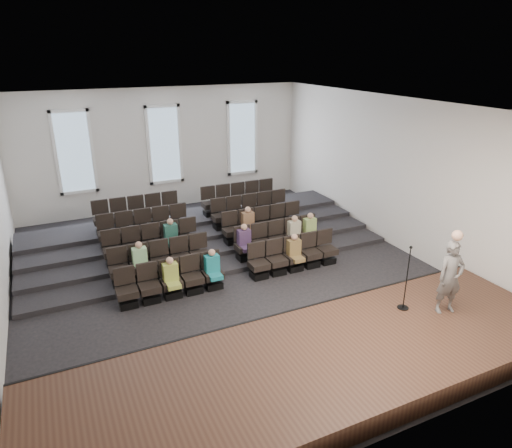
{
  "coord_description": "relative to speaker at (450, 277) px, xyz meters",
  "views": [
    {
      "loc": [
        -4.52,
        -11.58,
        6.42
      ],
      "look_at": [
        1.14,
        0.5,
        1.27
      ],
      "focal_mm": 32.0,
      "sensor_mm": 36.0,
      "label": 1
    }
  ],
  "objects": [
    {
      "name": "wall_right",
      "position": [
        2.38,
        4.91,
        1.1
      ],
      "size": [
        0.04,
        14.0,
        5.0
      ],
      "primitive_type": "cube",
      "color": "silver",
      "rests_on": "ground"
    },
    {
      "name": "seating_rows",
      "position": [
        -3.64,
        6.45,
        -0.72
      ],
      "size": [
        6.8,
        4.7,
        1.67
      ],
      "color": "black",
      "rests_on": "ground"
    },
    {
      "name": "mic_stand",
      "position": [
        -0.82,
        0.53,
        -0.41
      ],
      "size": [
        0.28,
        0.28,
        1.66
      ],
      "color": "black",
      "rests_on": "stage"
    },
    {
      "name": "audience",
      "position": [
        -3.29,
        5.24,
        -0.59
      ],
      "size": [
        6.05,
        2.64,
        1.1
      ],
      "color": "#A0B046",
      "rests_on": "seating_rows"
    },
    {
      "name": "risers",
      "position": [
        -3.64,
        8.08,
        -1.21
      ],
      "size": [
        11.8,
        4.8,
        0.6
      ],
      "color": "black",
      "rests_on": "ground"
    },
    {
      "name": "windows",
      "position": [
        -3.64,
        11.86,
        1.3
      ],
      "size": [
        8.44,
        0.1,
        3.24
      ],
      "color": "white",
      "rests_on": "wall_back"
    },
    {
      "name": "stage",
      "position": [
        -3.64,
        -0.19,
        -1.15
      ],
      "size": [
        11.8,
        3.6,
        0.5
      ],
      "primitive_type": "cube",
      "color": "#422A1C",
      "rests_on": "ground"
    },
    {
      "name": "wall_front",
      "position": [
        -3.64,
        -2.11,
        1.1
      ],
      "size": [
        12.0,
        0.04,
        5.0
      ],
      "primitive_type": "cube",
      "color": "silver",
      "rests_on": "ground"
    },
    {
      "name": "ceiling",
      "position": [
        -3.64,
        4.91,
        3.61
      ],
      "size": [
        12.0,
        14.0,
        0.02
      ],
      "primitive_type": "cube",
      "color": "white",
      "rests_on": "ground"
    },
    {
      "name": "speaker",
      "position": [
        0.0,
        0.0,
        0.0
      ],
      "size": [
        0.73,
        0.56,
        1.81
      ],
      "primitive_type": "imported",
      "rotation": [
        0.0,
        0.0,
        -0.2
      ],
      "color": "#5B5856",
      "rests_on": "stage"
    },
    {
      "name": "wall_back",
      "position": [
        -3.64,
        11.93,
        1.1
      ],
      "size": [
        12.0,
        0.04,
        5.0
      ],
      "primitive_type": "cube",
      "color": "silver",
      "rests_on": "ground"
    },
    {
      "name": "stage_lip",
      "position": [
        -3.64,
        1.58,
        -1.15
      ],
      "size": [
        11.8,
        0.06,
        0.52
      ],
      "primitive_type": "cube",
      "color": "black",
      "rests_on": "ground"
    },
    {
      "name": "ground",
      "position": [
        -3.64,
        4.91,
        -1.4
      ],
      "size": [
        14.0,
        14.0,
        0.0
      ],
      "primitive_type": "plane",
      "color": "black",
      "rests_on": "ground"
    }
  ]
}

